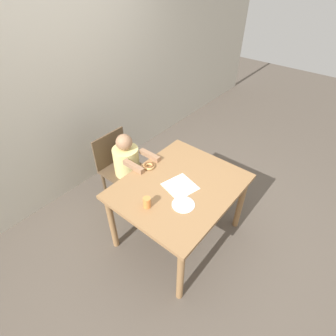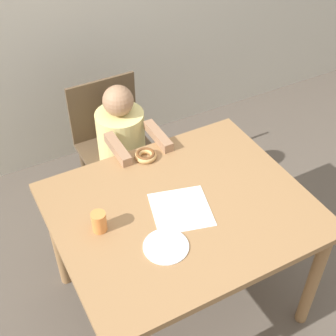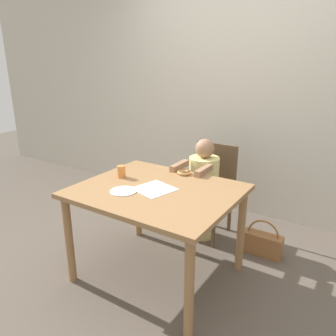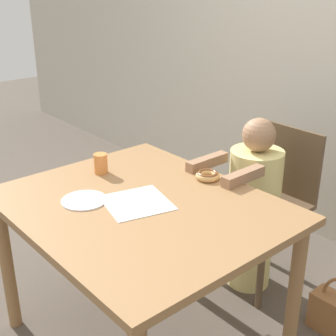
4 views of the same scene
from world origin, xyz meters
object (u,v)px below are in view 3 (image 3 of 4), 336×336
object	(u,v)px
chair	(209,187)
donut	(184,172)
cup	(121,172)
child_figure	(203,190)
handbag	(262,243)

from	to	relation	value
chair	donut	size ratio (longest dim) A/B	7.74
cup	donut	bearing A→B (deg)	41.10
donut	cup	distance (m)	0.51
child_figure	donut	bearing A→B (deg)	-91.66
chair	donut	xyz separation A→B (m)	(-0.01, -0.46, 0.28)
chair	cup	world-z (taller)	chair
cup	child_figure	bearing A→B (deg)	59.77
child_figure	cup	xyz separation A→B (m)	(-0.39, -0.67, 0.31)
handbag	cup	bearing A→B (deg)	-145.23
donut	handbag	distance (m)	0.94
donut	handbag	size ratio (longest dim) A/B	0.33
donut	handbag	xyz separation A→B (m)	(0.59, 0.34, -0.64)
handbag	chair	bearing A→B (deg)	168.91
cup	chair	bearing A→B (deg)	63.72
chair	child_figure	bearing A→B (deg)	-90.00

